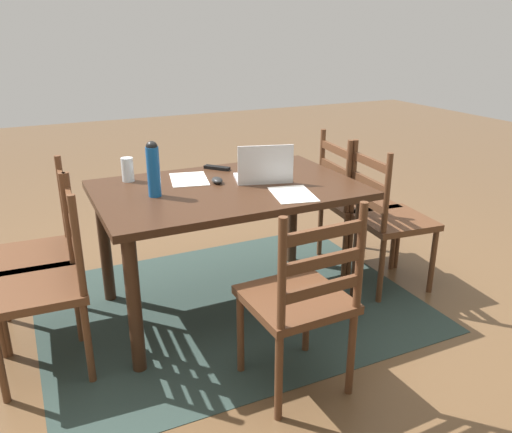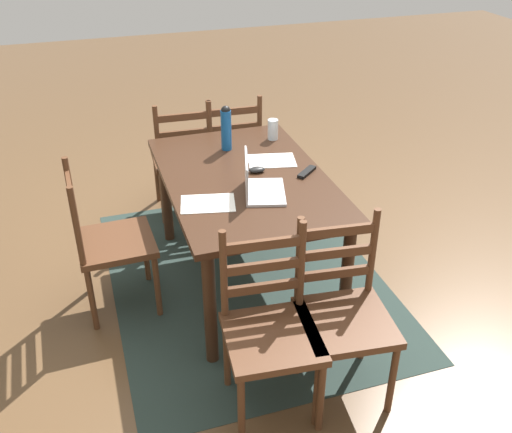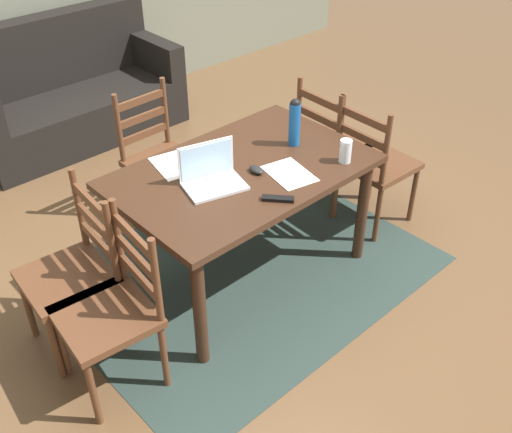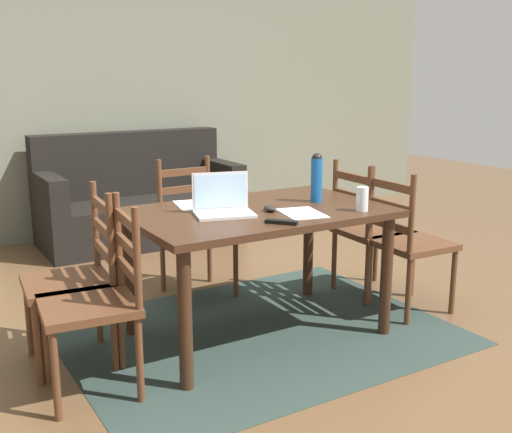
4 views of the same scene
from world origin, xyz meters
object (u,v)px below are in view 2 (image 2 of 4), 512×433
at_px(chair_right_far, 183,158).
at_px(chair_far_head, 108,242).
at_px(chair_left_far, 270,331).
at_px(drinking_glass, 273,129).
at_px(chair_left_near, 343,315).
at_px(water_bottle, 226,127).
at_px(computer_mouse, 257,170).
at_px(chair_right_near, 231,152).
at_px(laptop, 257,184).
at_px(tv_remote, 307,172).
at_px(dining_table, 245,191).

xyz_separation_m(chair_right_far, chair_far_head, (-1.02, 0.65, 0.00)).
height_order(chair_left_far, chair_far_head, same).
bearing_deg(chair_left_far, drinking_glass, -19.40).
height_order(chair_left_near, drinking_glass, chair_left_near).
height_order(chair_right_far, chair_left_near, same).
distance_m(chair_left_near, drinking_glass, 1.56).
height_order(water_bottle, computer_mouse, water_bottle).
xyz_separation_m(chair_right_near, chair_left_near, (-2.04, -0.01, 0.00)).
bearing_deg(laptop, drinking_glass, -25.63).
bearing_deg(laptop, chair_right_near, -8.45).
distance_m(chair_far_head, chair_left_near, 1.45).
relative_size(chair_left_near, computer_mouse, 9.50).
height_order(chair_right_near, drinking_glass, chair_right_near).
xyz_separation_m(chair_left_near, tv_remote, (0.94, -0.17, 0.31)).
distance_m(chair_right_far, water_bottle, 0.78).
distance_m(chair_far_head, tv_remote, 1.25).
relative_size(dining_table, chair_right_near, 1.54).
distance_m(laptop, computer_mouse, 0.28).
distance_m(laptop, tv_remote, 0.40).
bearing_deg(chair_left_far, dining_table, -10.31).
relative_size(chair_far_head, drinking_glass, 6.84).
relative_size(dining_table, laptop, 3.98).
relative_size(dining_table, water_bottle, 4.91).
distance_m(chair_left_far, chair_right_near, 2.07).
xyz_separation_m(chair_right_near, computer_mouse, (-0.99, 0.10, 0.32)).
distance_m(chair_left_far, chair_far_head, 1.21).
relative_size(dining_table, chair_far_head, 1.54).
xyz_separation_m(drinking_glass, tv_remote, (-0.56, -0.02, -0.06)).
bearing_deg(chair_left_far, computer_mouse, -14.39).
bearing_deg(chair_left_near, chair_far_head, 45.52).
height_order(chair_left_far, chair_right_far, same).
bearing_deg(tv_remote, dining_table, 36.94).
xyz_separation_m(chair_left_far, laptop, (0.79, -0.19, 0.36)).
bearing_deg(chair_left_near, dining_table, 10.74).
xyz_separation_m(chair_left_far, chair_right_far, (2.04, 0.01, 0.00)).
bearing_deg(chair_right_near, chair_left_far, 169.64).
relative_size(chair_right_far, chair_left_near, 1.00).
relative_size(dining_table, chair_right_far, 1.54).
bearing_deg(tv_remote, chair_far_head, 45.47).
bearing_deg(chair_far_head, chair_left_far, -147.12).
bearing_deg(computer_mouse, chair_right_far, 20.09).
xyz_separation_m(dining_table, tv_remote, (-0.08, -0.37, 0.11)).
distance_m(dining_table, computer_mouse, 0.15).
xyz_separation_m(chair_left_near, computer_mouse, (1.05, 0.11, 0.32)).
xyz_separation_m(water_bottle, tv_remote, (-0.50, -0.37, -0.14)).
distance_m(chair_right_near, water_bottle, 0.78).
distance_m(laptop, water_bottle, 0.65).
height_order(chair_right_far, tv_remote, chair_right_far).
bearing_deg(chair_right_near, laptop, 171.55).
xyz_separation_m(dining_table, computer_mouse, (0.03, -0.08, 0.12)).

